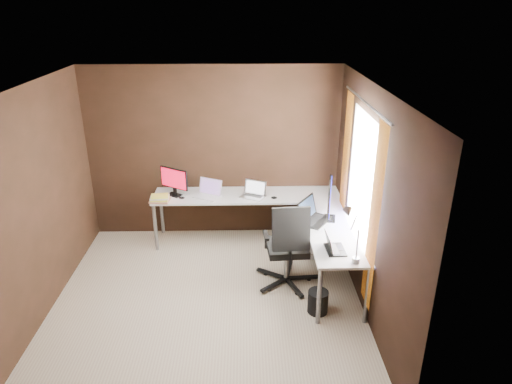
% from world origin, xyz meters
% --- Properties ---
extents(room, '(3.60, 3.60, 2.50)m').
position_xyz_m(room, '(0.34, 0.07, 1.28)').
color(room, '#BFB394').
rests_on(room, ground).
extents(desk, '(2.65, 2.25, 0.73)m').
position_xyz_m(desk, '(0.84, 1.04, 0.68)').
color(desk, silver).
rests_on(desk, ground).
extents(drawer_pedestal, '(0.42, 0.50, 0.60)m').
position_xyz_m(drawer_pedestal, '(1.43, 1.15, 0.30)').
color(drawer_pedestal, silver).
rests_on(drawer_pedestal, ground).
extents(monitor_left, '(0.40, 0.27, 0.40)m').
position_xyz_m(monitor_left, '(-0.55, 1.51, 0.96)').
color(monitor_left, black).
rests_on(monitor_left, desk).
extents(monitor_right, '(0.19, 0.59, 0.49)m').
position_xyz_m(monitor_right, '(1.50, 0.70, 1.01)').
color(monitor_right, black).
rests_on(monitor_right, desk).
extents(laptop_white, '(0.43, 0.38, 0.23)m').
position_xyz_m(laptop_white, '(-0.07, 1.46, 0.78)').
color(laptop_white, silver).
rests_on(laptop_white, desk).
extents(laptop_silver, '(0.39, 0.35, 0.22)m').
position_xyz_m(laptop_silver, '(0.57, 1.43, 0.78)').
color(laptop_silver, silver).
rests_on(laptop_silver, desk).
extents(laptop_black_big, '(0.49, 0.52, 0.28)m').
position_xyz_m(laptop_black_big, '(1.29, 0.66, 0.79)').
color(laptop_black_big, black).
rests_on(laptop_black_big, desk).
extents(laptop_black_small, '(0.22, 0.30, 0.20)m').
position_xyz_m(laptop_black_small, '(1.42, -0.09, 0.77)').
color(laptop_black_small, black).
rests_on(laptop_black_small, desk).
extents(book_stack, '(0.28, 0.23, 0.08)m').
position_xyz_m(book_stack, '(-0.72, 1.30, 0.77)').
color(book_stack, '#AC775C').
rests_on(book_stack, desk).
extents(mouse_left, '(0.10, 0.07, 0.03)m').
position_xyz_m(mouse_left, '(-0.43, 1.37, 0.75)').
color(mouse_left, black).
rests_on(mouse_left, desk).
extents(mouse_corner, '(0.10, 0.09, 0.03)m').
position_xyz_m(mouse_corner, '(0.85, 1.34, 0.75)').
color(mouse_corner, black).
rests_on(mouse_corner, desk).
extents(desk_lamp, '(0.19, 0.23, 0.61)m').
position_xyz_m(desk_lamp, '(1.55, -0.29, 1.11)').
color(desk_lamp, slate).
rests_on(desk_lamp, desk).
extents(office_chair, '(0.63, 0.63, 1.13)m').
position_xyz_m(office_chair, '(0.96, 0.36, 0.33)').
color(office_chair, black).
rests_on(office_chair, ground).
extents(wastebasket, '(0.24, 0.24, 0.27)m').
position_xyz_m(wastebasket, '(1.27, -0.21, 0.13)').
color(wastebasket, black).
rests_on(wastebasket, ground).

